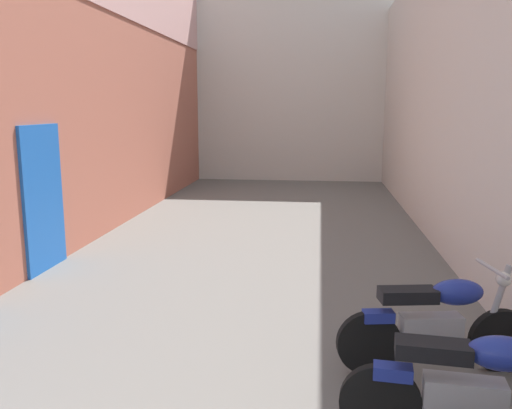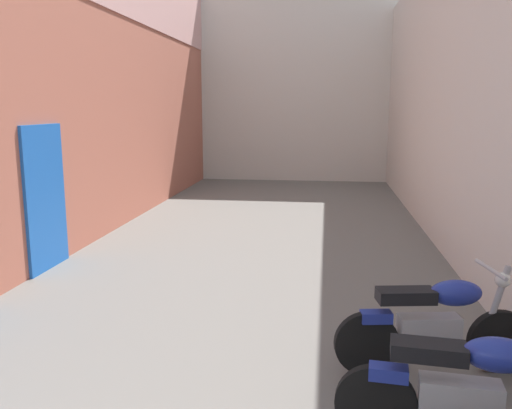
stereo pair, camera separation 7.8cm
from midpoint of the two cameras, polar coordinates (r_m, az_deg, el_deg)
The scene contains 6 objects.
ground_plane at distance 7.25m, azimuth -2.17°, elevation -9.34°, with size 34.24×34.24×0.00m, color #66635E.
building_left at distance 9.84m, azimuth -20.69°, elevation 18.07°, with size 0.45×18.24×7.69m.
building_right at distance 9.02m, azimuth 21.56°, elevation 11.59°, with size 0.45×18.24×5.49m.
building_far_end at distance 18.91m, azimuth 3.69°, elevation 12.81°, with size 9.20×2.00×6.50m, color beige.
motorcycle_third at distance 4.23m, azimuth 21.81°, elevation -17.83°, with size 1.85×0.58×1.04m.
motorcycle_fourth at distance 5.29m, azimuth 18.48°, elevation -11.79°, with size 1.84×0.58×1.04m.
Camera 1 is at (1.05, 0.38, 2.45)m, focal length 37.26 mm.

